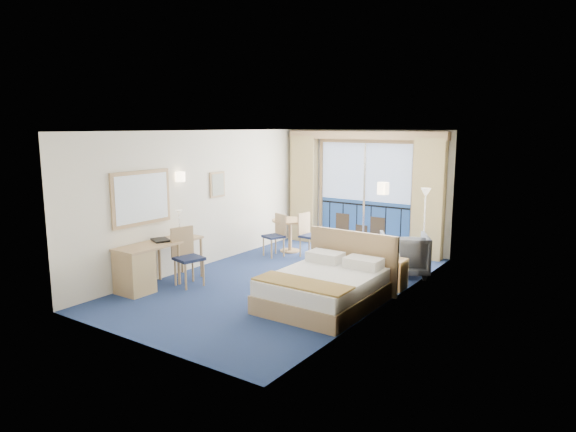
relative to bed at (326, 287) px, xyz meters
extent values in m
plane|color=navy|center=(-1.23, 0.62, -0.29)|extent=(6.50, 6.50, 0.00)
cube|color=silver|center=(-1.23, 3.88, 1.06)|extent=(4.00, 0.02, 2.70)
cube|color=silver|center=(-1.23, -2.64, 1.06)|extent=(4.00, 0.02, 2.70)
cube|color=silver|center=(-3.24, 0.62, 1.06)|extent=(0.02, 6.50, 2.70)
cube|color=silver|center=(0.78, 0.62, 1.06)|extent=(0.02, 6.50, 2.70)
cube|color=white|center=(-1.23, 0.62, 2.42)|extent=(4.00, 6.50, 0.02)
cube|color=navy|center=(-1.23, 3.84, 0.27)|extent=(2.20, 0.02, 1.08)
cube|color=#A4B6D8|center=(-1.23, 3.84, 1.47)|extent=(2.20, 0.02, 1.32)
cube|color=brown|center=(-1.23, 3.84, -0.19)|extent=(2.20, 0.02, 0.20)
cube|color=black|center=(-1.23, 3.84, 0.71)|extent=(2.20, 0.02, 0.04)
cube|color=tan|center=(-1.23, 3.83, 2.17)|extent=(2.36, 0.03, 0.12)
cube|color=tan|center=(-2.38, 3.83, 0.91)|extent=(0.06, 0.03, 2.40)
cube|color=tan|center=(-0.08, 3.83, 0.91)|extent=(0.06, 0.03, 2.40)
cube|color=silver|center=(-1.23, 3.83, 0.91)|extent=(0.05, 0.02, 2.40)
cube|color=#352718|center=(-0.88, 3.83, 0.11)|extent=(0.35, 0.02, 0.70)
cube|color=#352718|center=(-1.78, 3.83, 0.11)|extent=(0.35, 0.02, 0.70)
cube|color=#352718|center=(-1.28, 3.83, 0.01)|extent=(0.30, 0.02, 0.45)
cube|color=black|center=(-2.13, 3.84, 0.26)|extent=(0.02, 0.01, 0.90)
cube|color=black|center=(-1.77, 3.84, 0.26)|extent=(0.02, 0.01, 0.90)
cube|color=black|center=(-1.41, 3.84, 0.26)|extent=(0.03, 0.01, 0.90)
cube|color=black|center=(-1.05, 3.84, 0.26)|extent=(0.03, 0.01, 0.90)
cube|color=black|center=(-0.69, 3.84, 0.26)|extent=(0.02, 0.01, 0.90)
cube|color=black|center=(-0.33, 3.84, 0.26)|extent=(0.02, 0.01, 0.90)
cube|color=tan|center=(-2.78, 3.69, 0.99)|extent=(0.65, 0.22, 2.55)
cube|color=tan|center=(0.32, 3.69, 0.99)|extent=(0.65, 0.22, 2.55)
cube|color=tan|center=(-1.23, 3.72, 2.29)|extent=(3.80, 0.25, 0.18)
cube|color=tan|center=(-3.21, -0.88, 1.26)|extent=(0.04, 1.25, 0.95)
cube|color=silver|center=(-3.18, -0.88, 1.26)|extent=(0.01, 1.12, 0.82)
cube|color=tan|center=(-3.21, 1.07, 1.31)|extent=(0.03, 0.42, 0.52)
cube|color=gray|center=(-3.19, 1.07, 1.31)|extent=(0.01, 0.34, 0.44)
cylinder|color=beige|center=(-3.17, 0.02, 1.56)|extent=(0.18, 0.18, 0.18)
cylinder|color=beige|center=(0.71, 0.47, 1.56)|extent=(0.18, 0.18, 0.18)
cube|color=tan|center=(0.00, -0.08, -0.15)|extent=(1.50, 1.87, 0.28)
cube|color=white|center=(0.00, -0.08, 0.11)|extent=(1.44, 1.82, 0.23)
cube|color=#A3823F|center=(0.00, -0.69, 0.24)|extent=(1.48, 0.52, 0.03)
cube|color=white|center=(-0.36, 0.59, 0.31)|extent=(0.58, 0.37, 0.17)
cube|color=white|center=(0.36, 0.59, 0.31)|extent=(0.58, 0.37, 0.17)
cube|color=tan|center=(0.00, 0.90, 0.23)|extent=(1.64, 0.06, 1.03)
cube|color=tan|center=(0.55, 1.38, -0.03)|extent=(0.40, 0.38, 0.53)
cube|color=silver|center=(0.54, 1.41, 0.28)|extent=(0.22, 0.20, 0.08)
imported|color=#41474F|center=(0.38, 2.28, 0.11)|extent=(1.17, 1.18, 0.80)
cylinder|color=silver|center=(0.46, 3.10, -0.27)|extent=(0.22, 0.22, 0.03)
cylinder|color=silver|center=(0.46, 3.10, 0.45)|extent=(0.02, 0.02, 1.49)
cone|color=silver|center=(0.46, 3.10, 1.20)|extent=(0.20, 0.20, 0.18)
cube|color=tan|center=(-2.94, -0.76, 0.46)|extent=(0.57, 1.65, 0.04)
cube|color=tan|center=(-2.94, -1.32, 0.08)|extent=(0.54, 0.49, 0.73)
cylinder|color=tan|center=(-3.19, -0.55, 0.08)|extent=(0.05, 0.05, 0.73)
cylinder|color=tan|center=(-2.68, -0.55, 0.08)|extent=(0.05, 0.05, 0.73)
cylinder|color=tan|center=(-3.19, 0.01, 0.08)|extent=(0.05, 0.05, 0.73)
cylinder|color=tan|center=(-2.68, 0.01, 0.08)|extent=(0.05, 0.05, 0.73)
cube|color=#1C2442|center=(-2.48, -0.51, 0.20)|extent=(0.53, 0.53, 0.05)
cube|color=tan|center=(-2.68, -0.46, 0.48)|extent=(0.15, 0.44, 0.52)
cylinder|color=tan|center=(-2.35, -0.73, -0.05)|extent=(0.04, 0.04, 0.47)
cylinder|color=tan|center=(-2.26, -0.38, -0.05)|extent=(0.04, 0.04, 0.47)
cylinder|color=tan|center=(-2.69, -0.64, -0.05)|extent=(0.04, 0.04, 0.47)
cylinder|color=tan|center=(-2.61, -0.29, -0.05)|extent=(0.04, 0.04, 0.47)
cube|color=black|center=(-2.99, -0.67, 0.50)|extent=(0.44, 0.39, 0.03)
cylinder|color=silver|center=(-3.01, -0.20, 0.51)|extent=(0.12, 0.12, 0.02)
cylinder|color=silver|center=(-3.01, -0.20, 0.71)|extent=(0.02, 0.02, 0.41)
cone|color=silver|center=(-3.01, -0.20, 0.92)|extent=(0.11, 0.11, 0.10)
cylinder|color=tan|center=(-2.43, 2.57, 0.42)|extent=(0.81, 0.81, 0.04)
cylinder|color=tan|center=(-2.43, 2.57, 0.06)|extent=(0.08, 0.08, 0.70)
cylinder|color=tan|center=(-2.43, 2.57, -0.27)|extent=(0.44, 0.44, 0.03)
cube|color=#1C2442|center=(-1.80, 2.45, 0.16)|extent=(0.43, 0.43, 0.05)
cube|color=tan|center=(-1.99, 2.46, 0.41)|extent=(0.07, 0.40, 0.48)
cylinder|color=tan|center=(-1.65, 2.27, -0.07)|extent=(0.03, 0.03, 0.43)
cylinder|color=tan|center=(-1.62, 2.60, -0.07)|extent=(0.03, 0.03, 0.43)
cylinder|color=tan|center=(-1.97, 2.30, -0.07)|extent=(0.03, 0.03, 0.43)
cylinder|color=tan|center=(-1.95, 2.62, -0.07)|extent=(0.03, 0.03, 0.43)
cube|color=#1C2442|center=(-2.47, 2.01, 0.15)|extent=(0.50, 0.50, 0.05)
cube|color=tan|center=(-2.41, 2.18, 0.39)|extent=(0.38, 0.17, 0.46)
cylinder|color=tan|center=(-2.68, 1.92, -0.08)|extent=(0.03, 0.03, 0.42)
cylinder|color=tan|center=(-2.38, 1.81, -0.08)|extent=(0.03, 0.03, 0.42)
cylinder|color=tan|center=(-2.57, 2.21, -0.08)|extent=(0.03, 0.03, 0.42)
cylinder|color=tan|center=(-2.27, 2.10, -0.08)|extent=(0.03, 0.03, 0.42)
camera|label=1|loc=(3.89, -6.72, 2.50)|focal=32.00mm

